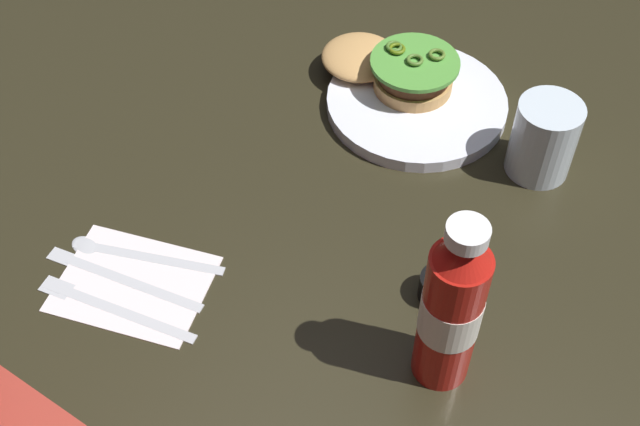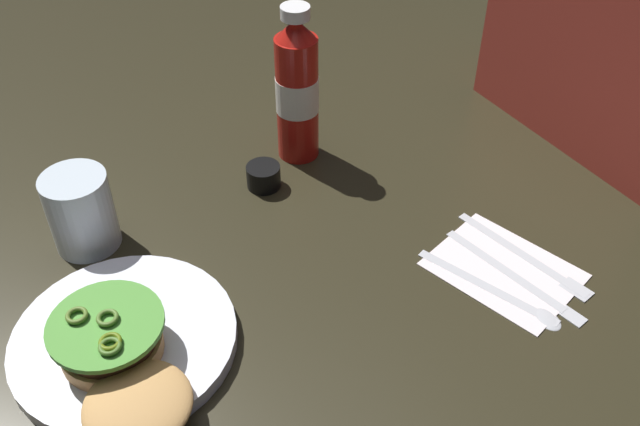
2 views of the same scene
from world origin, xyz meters
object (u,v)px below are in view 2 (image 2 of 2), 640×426
napkin (504,269)px  dinner_plate (125,340)px  ketchup_bottle (297,90)px  water_glass (81,212)px  condiment_cup (264,176)px  butter_knife (521,279)px  fork_utensil (534,259)px  spoon_utensil (509,296)px  burger_sandwich (119,361)px

napkin → dinner_plate: bearing=-105.8°
ketchup_bottle → water_glass: size_ratio=2.22×
water_glass → condiment_cup: size_ratio=2.18×
butter_knife → fork_utensil: (-0.02, 0.04, -0.00)m
dinner_plate → napkin: (0.12, 0.43, -0.01)m
spoon_utensil → butter_knife: (-0.01, 0.03, 0.00)m
dinner_plate → butter_knife: bearing=71.4°
burger_sandwich → napkin: (0.07, 0.45, -0.04)m
condiment_cup → spoon_utensil: 0.37m
water_glass → dinner_plate: bearing=-4.3°
ketchup_bottle → fork_utensil: 0.39m
fork_utensil → burger_sandwich: bearing=-99.5°
water_glass → napkin: size_ratio=0.62×
ketchup_bottle → fork_utensil: (0.35, 0.14, -0.10)m
burger_sandwich → ketchup_bottle: bearing=126.8°
condiment_cup → fork_utensil: 0.37m
ketchup_bottle → spoon_utensil: bearing=10.6°
spoon_utensil → fork_utensil: 0.07m
burger_sandwich → condiment_cup: size_ratio=4.22×
butter_knife → spoon_utensil: bearing=-67.5°
butter_knife → napkin: bearing=-169.7°
ketchup_bottle → napkin: size_ratio=1.37×
dinner_plate → ketchup_bottle: (-0.22, 0.34, 0.10)m
dinner_plate → burger_sandwich: size_ratio=1.23×
spoon_utensil → condiment_cup: bearing=-155.8°
burger_sandwich → napkin: bearing=80.7°
condiment_cup → dinner_plate: bearing=-56.1°
water_glass → spoon_utensil: 0.52m
condiment_cup → napkin: bearing=30.9°
dinner_plate → butter_knife: (0.15, 0.44, -0.00)m
water_glass → napkin: water_glass is taller
water_glass → fork_utensil: (0.31, 0.46, -0.05)m
dinner_plate → water_glass: water_glass is taller
ketchup_bottle → spoon_utensil: size_ratio=1.27×
condiment_cup → water_glass: bearing=-92.2°
water_glass → ketchup_bottle: bearing=96.0°
ketchup_bottle → condiment_cup: 0.13m
ketchup_bottle → condiment_cup: size_ratio=4.85×
dinner_plate → spoon_utensil: size_ratio=1.35×
condiment_cup → fork_utensil: condiment_cup is taller
spoon_utensil → dinner_plate: bearing=-111.6°
dinner_plate → water_glass: size_ratio=2.37×
burger_sandwich → butter_knife: size_ratio=1.00×
dinner_plate → fork_utensil: 0.49m
ketchup_bottle → napkin: (0.34, 0.10, -0.10)m
burger_sandwich → butter_knife: 0.47m
napkin → fork_utensil: (0.01, 0.04, 0.00)m
napkin → butter_knife: 0.03m
burger_sandwich → spoon_utensil: burger_sandwich is taller
water_glass → butter_knife: bearing=52.2°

